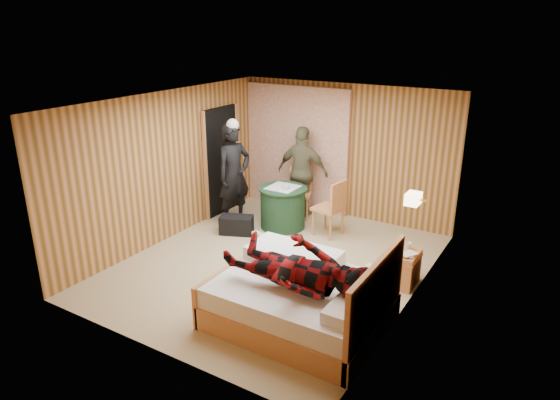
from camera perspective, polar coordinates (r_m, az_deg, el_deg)
The scene contains 23 objects.
floor at distance 7.76m, azimuth -0.66°, elevation -7.38°, with size 4.20×5.00×0.01m, color tan.
ceiling at distance 6.98m, azimuth -0.74°, elevation 11.19°, with size 4.20×5.00×0.01m, color silver.
wall_back at distance 9.40m, azimuth 7.44°, elevation 5.52°, with size 4.20×0.02×2.50m, color #C47D4B.
wall_left at distance 8.53m, azimuth -12.78°, elevation 3.70°, with size 0.02×5.00×2.50m, color #C47D4B.
wall_right at distance 6.48m, azimuth 15.27°, elevation -1.69°, with size 0.02×5.00×2.50m, color #C47D4B.
curtain at distance 9.79m, azimuth 1.89°, elevation 5.94°, with size 2.20×0.08×2.40m, color beige.
doorway at distance 9.57m, azimuth -6.74°, elevation 4.42°, with size 0.06×0.90×2.05m, color black.
wall_lamp at distance 6.91m, azimuth 15.00°, elevation 0.14°, with size 0.26×0.24×0.16m.
bed at distance 6.26m, azimuth 2.64°, elevation -11.25°, with size 2.05×1.61×1.11m.
nightstand at distance 7.33m, azimuth 13.96°, elevation -7.49°, with size 0.38×0.52×0.50m.
round_table at distance 8.97m, azimuth 0.33°, elevation -0.81°, with size 0.86×0.86×0.76m.
chair_far at distance 9.49m, azimuth 2.28°, elevation 1.33°, with size 0.55×0.55×0.93m.
chair_near at distance 8.57m, azimuth 6.04°, elevation -0.50°, with size 0.52×0.52×1.01m.
duffel_bag at distance 8.81m, azimuth -5.00°, elevation -2.85°, with size 0.57×0.30×0.32m, color black.
sneaker_left at distance 8.56m, azimuth -2.37°, elevation -4.21°, with size 0.28×0.12×0.13m, color silver.
sneaker_right at distance 8.18m, azimuth 0.41°, elevation -5.40°, with size 0.28×0.11×0.12m, color silver.
woman_standing at distance 8.98m, azimuth -5.26°, elevation 2.84°, with size 0.68×0.45×1.87m, color black.
man_at_table at distance 9.41m, azimuth 2.60°, elevation 3.24°, with size 1.01×0.42×1.72m, color brown.
man_on_bed at distance 5.75m, azimuth 1.88°, elevation -6.66°, with size 1.77×0.67×0.86m, color maroon.
book_lower at distance 7.18m, azimuth 14.00°, elevation -5.87°, with size 0.17×0.22×0.02m, color silver.
book_upper at distance 7.17m, azimuth 14.01°, elevation -5.73°, with size 0.16×0.22×0.02m, color silver.
cup_nightstand at distance 7.32m, azimuth 14.46°, elevation -5.08°, with size 0.10×0.10×0.09m, color silver.
cup_table at distance 8.74m, azimuth 0.72°, elevation 1.59°, with size 0.12×0.12×0.10m, color silver.
Camera 1 is at (3.66, -5.85, 3.55)m, focal length 32.00 mm.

